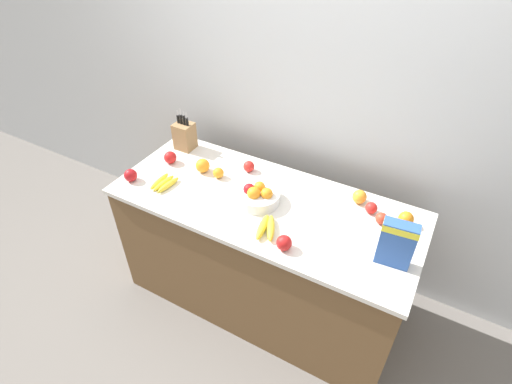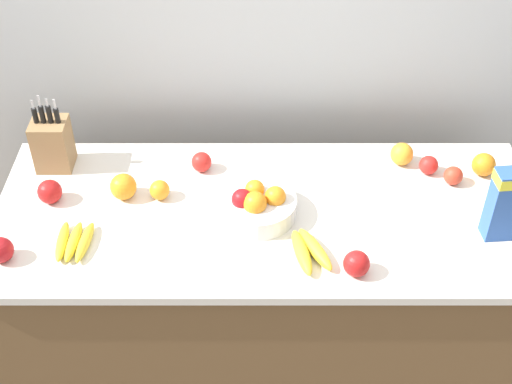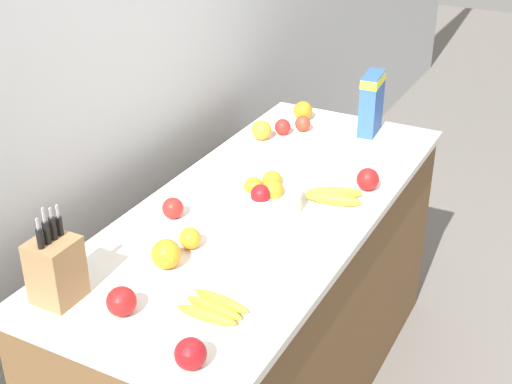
{
  "view_description": "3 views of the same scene",
  "coord_description": "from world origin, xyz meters",
  "px_view_note": "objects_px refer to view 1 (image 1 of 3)",
  "views": [
    {
      "loc": [
        0.82,
        -1.58,
        2.39
      ],
      "look_at": [
        -0.05,
        -0.01,
        0.95
      ],
      "focal_mm": 28.0,
      "sensor_mm": 36.0,
      "label": 1
    },
    {
      "loc": [
        -0.04,
        -1.76,
        2.47
      ],
      "look_at": [
        -0.04,
        0.03,
        0.95
      ],
      "focal_mm": 50.0,
      "sensor_mm": 36.0,
      "label": 2
    },
    {
      "loc": [
        -1.92,
        -0.98,
        2.08
      ],
      "look_at": [
        -0.01,
        0.03,
        0.94
      ],
      "focal_mm": 50.0,
      "sensor_mm": 36.0,
      "label": 3
    }
  ],
  "objects_px": {
    "apple_leftmost": "(249,166)",
    "orange_front_right": "(203,166)",
    "apple_middle": "(371,208)",
    "orange_front_left": "(218,173)",
    "fruit_bowl": "(258,196)",
    "orange_mid_right": "(360,197)",
    "banana_bunch_right": "(267,227)",
    "cereal_box": "(397,242)",
    "apple_front": "(170,157)",
    "orange_by_cereal": "(406,219)",
    "apple_rear": "(382,219)",
    "banana_bunch_left": "(164,183)",
    "apple_near_bananas": "(284,243)",
    "knife_block": "(185,136)",
    "apple_rightmost": "(131,175)"
  },
  "relations": [
    {
      "from": "apple_leftmost",
      "to": "orange_front_right",
      "type": "bearing_deg",
      "value": -149.95
    },
    {
      "from": "apple_middle",
      "to": "orange_front_left",
      "type": "relative_size",
      "value": 0.98
    },
    {
      "from": "fruit_bowl",
      "to": "orange_mid_right",
      "type": "relative_size",
      "value": 3.08
    },
    {
      "from": "apple_middle",
      "to": "orange_mid_right",
      "type": "xyz_separation_m",
      "value": [
        -0.09,
        0.05,
        0.01
      ]
    },
    {
      "from": "banana_bunch_right",
      "to": "orange_front_left",
      "type": "distance_m",
      "value": 0.56
    },
    {
      "from": "cereal_box",
      "to": "apple_front",
      "type": "height_order",
      "value": "cereal_box"
    },
    {
      "from": "cereal_box",
      "to": "apple_middle",
      "type": "relative_size",
      "value": 3.81
    },
    {
      "from": "apple_leftmost",
      "to": "orange_by_cereal",
      "type": "distance_m",
      "value": 0.99
    },
    {
      "from": "apple_rear",
      "to": "orange_front_right",
      "type": "xyz_separation_m",
      "value": [
        -1.13,
        -0.07,
        0.01
      ]
    },
    {
      "from": "cereal_box",
      "to": "banana_bunch_right",
      "type": "distance_m",
      "value": 0.66
    },
    {
      "from": "banana_bunch_left",
      "to": "apple_near_bananas",
      "type": "xyz_separation_m",
      "value": [
        0.87,
        -0.12,
        0.02
      ]
    },
    {
      "from": "apple_front",
      "to": "apple_leftmost",
      "type": "relative_size",
      "value": 1.15
    },
    {
      "from": "banana_bunch_left",
      "to": "orange_front_right",
      "type": "distance_m",
      "value": 0.27
    },
    {
      "from": "apple_near_bananas",
      "to": "orange_mid_right",
      "type": "xyz_separation_m",
      "value": [
        0.22,
        0.54,
        0.0
      ]
    },
    {
      "from": "banana_bunch_left",
      "to": "apple_near_bananas",
      "type": "relative_size",
      "value": 2.25
    },
    {
      "from": "knife_block",
      "to": "apple_rear",
      "type": "height_order",
      "value": "knife_block"
    },
    {
      "from": "orange_front_right",
      "to": "cereal_box",
      "type": "bearing_deg",
      "value": -8.29
    },
    {
      "from": "orange_front_right",
      "to": "orange_mid_right",
      "type": "distance_m",
      "value": 0.99
    },
    {
      "from": "apple_front",
      "to": "apple_middle",
      "type": "height_order",
      "value": "apple_front"
    },
    {
      "from": "cereal_box",
      "to": "apple_middle",
      "type": "distance_m",
      "value": 0.38
    },
    {
      "from": "apple_middle",
      "to": "apple_rightmost",
      "type": "bearing_deg",
      "value": -162.84
    },
    {
      "from": "orange_front_right",
      "to": "orange_front_left",
      "type": "distance_m",
      "value": 0.12
    },
    {
      "from": "knife_block",
      "to": "orange_mid_right",
      "type": "xyz_separation_m",
      "value": [
        1.24,
        0.01,
        -0.06
      ]
    },
    {
      "from": "apple_front",
      "to": "apple_middle",
      "type": "distance_m",
      "value": 1.31
    },
    {
      "from": "apple_near_bananas",
      "to": "orange_mid_right",
      "type": "bearing_deg",
      "value": 67.85
    },
    {
      "from": "apple_near_bananas",
      "to": "apple_leftmost",
      "type": "bearing_deg",
      "value": 134.5
    },
    {
      "from": "apple_middle",
      "to": "orange_front_left",
      "type": "xyz_separation_m",
      "value": [
        -0.93,
        -0.14,
        0.0
      ]
    },
    {
      "from": "knife_block",
      "to": "apple_rightmost",
      "type": "relative_size",
      "value": 3.65
    },
    {
      "from": "apple_front",
      "to": "banana_bunch_right",
      "type": "bearing_deg",
      "value": -16.89
    },
    {
      "from": "orange_front_left",
      "to": "cereal_box",
      "type": "bearing_deg",
      "value": -8.92
    },
    {
      "from": "orange_by_cereal",
      "to": "banana_bunch_right",
      "type": "bearing_deg",
      "value": -147.47
    },
    {
      "from": "apple_rear",
      "to": "orange_by_cereal",
      "type": "xyz_separation_m",
      "value": [
        0.12,
        0.05,
        0.01
      ]
    },
    {
      "from": "orange_front_right",
      "to": "apple_middle",
      "type": "bearing_deg",
      "value": 7.13
    },
    {
      "from": "apple_middle",
      "to": "cereal_box",
      "type": "bearing_deg",
      "value": -58.15
    },
    {
      "from": "knife_block",
      "to": "orange_front_right",
      "type": "xyz_separation_m",
      "value": [
        0.27,
        -0.18,
        -0.05
      ]
    },
    {
      "from": "orange_front_right",
      "to": "banana_bunch_left",
      "type": "bearing_deg",
      "value": -118.03
    },
    {
      "from": "fruit_bowl",
      "to": "orange_front_right",
      "type": "distance_m",
      "value": 0.46
    },
    {
      "from": "banana_bunch_left",
      "to": "orange_front_right",
      "type": "height_order",
      "value": "orange_front_right"
    },
    {
      "from": "knife_block",
      "to": "orange_front_right",
      "type": "relative_size",
      "value": 3.27
    },
    {
      "from": "orange_front_right",
      "to": "orange_front_left",
      "type": "height_order",
      "value": "orange_front_right"
    },
    {
      "from": "knife_block",
      "to": "apple_middle",
      "type": "relative_size",
      "value": 4.37
    },
    {
      "from": "knife_block",
      "to": "banana_bunch_left",
      "type": "bearing_deg",
      "value": -70.99
    },
    {
      "from": "cereal_box",
      "to": "orange_front_right",
      "type": "relative_size",
      "value": 2.84
    },
    {
      "from": "banana_bunch_right",
      "to": "apple_middle",
      "type": "xyz_separation_m",
      "value": [
        0.45,
        0.41,
        0.01
      ]
    },
    {
      "from": "knife_block",
      "to": "orange_mid_right",
      "type": "relative_size",
      "value": 3.58
    },
    {
      "from": "orange_front_right",
      "to": "orange_by_cereal",
      "type": "xyz_separation_m",
      "value": [
        1.25,
        0.12,
        -0.0
      ]
    },
    {
      "from": "apple_rightmost",
      "to": "apple_leftmost",
      "type": "height_order",
      "value": "apple_rightmost"
    },
    {
      "from": "apple_middle",
      "to": "orange_front_right",
      "type": "distance_m",
      "value": 1.06
    },
    {
      "from": "orange_mid_right",
      "to": "fruit_bowl",
      "type": "bearing_deg",
      "value": -151.51
    },
    {
      "from": "apple_middle",
      "to": "apple_leftmost",
      "type": "distance_m",
      "value": 0.8
    }
  ]
}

